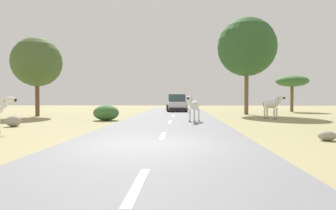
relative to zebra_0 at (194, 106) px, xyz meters
name	(u,v)px	position (x,y,z in m)	size (l,w,h in m)	color
ground_plane	(149,146)	(-1.65, -8.18, -0.98)	(90.00, 90.00, 0.00)	#998E60
road	(158,145)	(-1.37, -8.18, -0.95)	(6.00, 64.00, 0.05)	slate
lane_markings	(155,150)	(-1.37, -9.18, -0.93)	(0.16, 56.00, 0.01)	silver
zebra_0	(194,106)	(0.00, 0.00, 0.00)	(0.92, 1.55, 1.56)	silver
zebra_2	(272,104)	(5.45, 3.32, 0.00)	(1.27, 1.48, 1.64)	silver
car_0	(179,103)	(-1.07, 19.17, -0.13)	(2.08, 4.37, 1.74)	black
car_1	(176,103)	(-1.27, 13.30, -0.13)	(2.27, 4.46, 1.74)	silver
tree_2	(247,47)	(4.85, 8.40, 4.79)	(4.99, 4.99, 8.28)	brown
tree_3	(37,62)	(-11.88, 5.14, 3.21)	(3.77, 3.77, 6.08)	brown
tree_4	(292,81)	(10.63, 13.62, 2.13)	(3.23, 3.23, 3.72)	brown
bush_2	(106,113)	(-5.46, 1.27, -0.50)	(1.60, 1.44, 0.96)	#386633
rock_0	(327,136)	(4.16, -6.84, -0.81)	(0.58, 0.46, 0.33)	gray
rock_1	(13,121)	(-9.04, -2.77, -0.71)	(0.73, 0.64, 0.54)	gray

